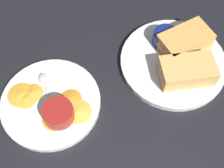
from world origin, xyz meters
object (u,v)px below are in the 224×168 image
at_px(plate_sandwich_main, 173,62).
at_px(spoon_by_gravy_ramekin, 45,83).
at_px(spoon_by_dark_ramekin, 176,56).
at_px(sandwich_half_near, 187,71).
at_px(plate_chips_companion, 51,103).
at_px(ramekin_dark_sauce, 166,38).
at_px(ramekin_light_gravy, 58,113).
at_px(sandwich_half_far, 185,41).

relative_size(plate_sandwich_main, spoon_by_gravy_ramekin, 3.11).
distance_m(plate_sandwich_main, spoon_by_dark_ramekin, 0.02).
bearing_deg(sandwich_half_near, spoon_by_dark_ramekin, -58.60).
bearing_deg(spoon_by_gravy_ramekin, plate_chips_companion, 127.22).
relative_size(plate_sandwich_main, ramekin_dark_sauce, 4.12).
distance_m(ramekin_dark_sauce, plate_chips_companion, 0.34).
distance_m(plate_sandwich_main, sandwich_half_near, 0.06).
bearing_deg(ramekin_light_gravy, spoon_by_dark_ramekin, -133.24).
relative_size(sandwich_half_far, ramekin_light_gravy, 2.06).
xyz_separation_m(plate_sandwich_main, sandwich_half_near, (-0.04, 0.04, 0.03)).
bearing_deg(spoon_by_gravy_ramekin, plate_sandwich_main, -151.31).
bearing_deg(spoon_by_dark_ramekin, sandwich_half_near, 121.40).
bearing_deg(sandwich_half_near, spoon_by_gravy_ramekin, 20.36).
xyz_separation_m(ramekin_dark_sauce, spoon_by_gravy_ramekin, (0.25, 0.21, -0.02)).
relative_size(ramekin_dark_sauce, spoon_by_gravy_ramekin, 0.76).
height_order(sandwich_half_far, plate_chips_companion, sandwich_half_far).
bearing_deg(plate_sandwich_main, plate_chips_companion, 37.46).
bearing_deg(ramekin_light_gravy, plate_chips_companion, -39.81).
xyz_separation_m(ramekin_dark_sauce, ramekin_light_gravy, (0.19, 0.28, -0.00)).
height_order(sandwich_half_near, sandwich_half_far, same).
bearing_deg(spoon_by_gravy_ramekin, spoon_by_dark_ramekin, -149.66).
distance_m(spoon_by_dark_ramekin, plate_chips_companion, 0.34).
relative_size(ramekin_dark_sauce, spoon_by_dark_ramekin, 0.81).
bearing_deg(plate_chips_companion, ramekin_light_gravy, 140.19).
xyz_separation_m(sandwich_half_near, sandwich_half_far, (0.02, -0.09, 0.00)).
height_order(ramekin_dark_sauce, spoon_by_gravy_ramekin, ramekin_dark_sauce).
xyz_separation_m(sandwich_half_near, spoon_by_gravy_ramekin, (0.32, 0.12, -0.02)).
bearing_deg(sandwich_half_far, spoon_by_gravy_ramekin, 34.35).
height_order(sandwich_half_far, spoon_by_gravy_ramekin, sandwich_half_far).
height_order(sandwich_half_far, spoon_by_dark_ramekin, sandwich_half_far).
bearing_deg(plate_sandwich_main, sandwich_half_far, -106.80).
relative_size(spoon_by_dark_ramekin, spoon_by_gravy_ramekin, 0.93).
bearing_deg(plate_sandwich_main, ramekin_light_gravy, 45.65).
bearing_deg(spoon_by_dark_ramekin, sandwich_half_far, -106.60).
xyz_separation_m(sandwich_half_far, plate_chips_companion, (0.27, 0.25, -0.03)).
relative_size(sandwich_half_near, plate_chips_companion, 0.63).
bearing_deg(ramekin_dark_sauce, spoon_by_dark_ramekin, 136.05).
bearing_deg(ramekin_light_gravy, spoon_by_gravy_ramekin, -46.54).
height_order(sandwich_half_near, ramekin_dark_sauce, sandwich_half_near).
height_order(plate_sandwich_main, spoon_by_dark_ramekin, spoon_by_dark_ramekin).
distance_m(sandwich_half_far, spoon_by_dark_ramekin, 0.04).
bearing_deg(spoon_by_gravy_ramekin, sandwich_half_far, -145.65).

